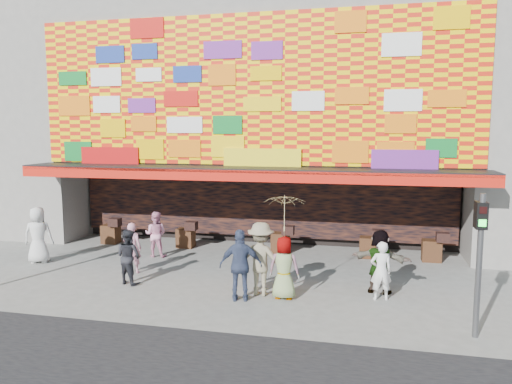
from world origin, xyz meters
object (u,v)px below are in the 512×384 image
ped_a (38,235)px  ped_e (241,265)px  ped_f (380,261)px  ped_i (156,234)px  parasol (284,214)px  ped_d (261,259)px  ped_h (381,271)px  ped_c (129,256)px  signal_right (480,249)px  ped_b (132,248)px  ped_g (284,268)px

ped_a → ped_e: size_ratio=1.00×
ped_a → ped_f: ped_a is taller
ped_i → parasol: parasol is taller
ped_a → ped_d: (7.64, -1.45, 0.04)m
ped_f → parasol: parasol is taller
ped_f → ped_h: bearing=105.4°
ped_h → ped_i: (-7.32, 2.73, 0.02)m
ped_c → ped_e: ped_e is taller
parasol → signal_right: bearing=-18.8°
ped_a → ped_f: 10.66m
ped_h → parasol: parasol is taller
ped_b → ped_e: 4.12m
signal_right → ped_h: 2.91m
ped_h → ped_c: bearing=-11.8°
ped_c → ped_g: bearing=-164.7°
ped_f → parasol: bearing=36.1°
ped_g → parasol: parasol is taller
ped_b → ped_c: 1.06m
ped_b → ped_d: bearing=160.1°
ped_f → ped_h: ped_f is taller
signal_right → ped_f: size_ratio=1.77×
ped_c → ped_e: bearing=-172.1°
ped_e → parasol: (1.03, 0.39, 1.27)m
signal_right → ped_h: signal_right is taller
ped_i → ped_h: bearing=155.2°
ped_c → ped_h: 6.82m
ped_b → parasol: size_ratio=0.80×
ped_h → ped_b: bearing=-19.7°
ped_h → ped_f: bearing=-101.3°
ped_a → signal_right: bearing=146.7°
ped_d → ped_e: 0.68m
ped_a → parasol: bearing=149.4°
ped_h → ped_i: size_ratio=0.98×
ped_d → ped_h: 3.05m
ped_a → ped_e: 7.52m
ped_b → ped_a: bearing=-11.3°
ped_b → ped_e: ped_e is taller
ped_b → ped_i: bearing=-91.6°
ped_c → ped_d: size_ratio=0.81×
signal_right → ped_b: bearing=163.4°
ped_f → ped_g: (-2.37, -1.01, -0.04)m
ped_f → ped_g: bearing=36.1°
ped_f → ped_a: bearing=9.8°
signal_right → ped_f: signal_right is taller
signal_right → ped_f: (-1.90, 2.46, -1.01)m
ped_i → ped_e: bearing=133.1°
parasol → ped_b: bearing=165.5°
ped_f → ped_h: size_ratio=1.13×
ped_i → ped_f: bearing=158.9°
ped_b → ped_e: (3.78, -1.64, 0.15)m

